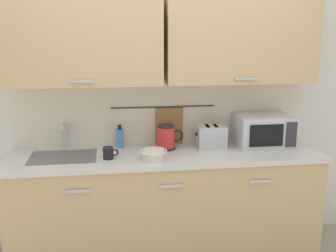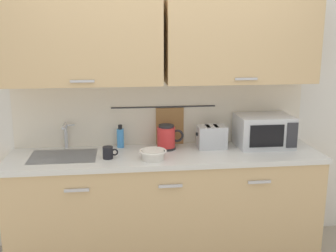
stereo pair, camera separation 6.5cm
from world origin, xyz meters
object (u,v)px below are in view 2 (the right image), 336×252
Objects in this scene: electric_kettle at (167,137)px; microwave at (264,131)px; mixing_bowl at (153,154)px; mug_near_sink at (108,153)px; toaster at (212,137)px; dish_soap_bottle at (120,137)px.

microwave is at bearing -1.08° from electric_kettle.
electric_kettle is at bearing 62.97° from mixing_bowl.
microwave is at bearing 8.21° from mug_near_sink.
toaster is at bearing 26.90° from mixing_bowl.
mixing_bowl is (-0.97, -0.26, -0.09)m from microwave.
toaster is at bearing 179.13° from microwave.
microwave reaches higher than dish_soap_bottle.
mug_near_sink is at bearing 168.82° from mixing_bowl.
electric_kettle is at bearing 178.67° from toaster.
toaster is at bearing -7.92° from dish_soap_bottle.
electric_kettle is 1.16× the size of dish_soap_bottle.
microwave is 3.83× the size of mug_near_sink.
electric_kettle reaches higher than mixing_bowl.
dish_soap_bottle is at bearing 174.68° from microwave.
mixing_bowl is (-0.14, -0.27, -0.06)m from electric_kettle.
electric_kettle is at bearing 23.11° from mug_near_sink.
mixing_bowl is at bearing -117.03° from electric_kettle.
microwave reaches higher than toaster.
dish_soap_bottle is 0.92× the size of mixing_bowl.
mug_near_sink is at bearing -171.79° from microwave.
toaster reaches higher than mug_near_sink.
mug_near_sink is (-0.48, -0.21, -0.05)m from electric_kettle.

